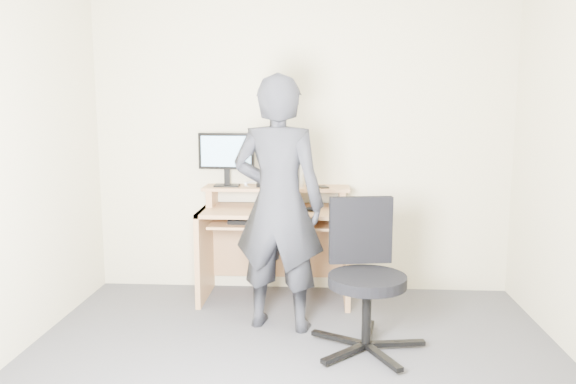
# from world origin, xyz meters

# --- Properties ---
(back_wall) EXTENTS (3.50, 0.02, 2.50)m
(back_wall) POSITION_xyz_m (0.00, 1.75, 1.25)
(back_wall) COLOR beige
(back_wall) RESTS_ON ground
(desk) EXTENTS (1.20, 0.60, 0.91)m
(desk) POSITION_xyz_m (-0.20, 1.53, 0.55)
(desk) COLOR tan
(desk) RESTS_ON ground
(monitor) EXTENTS (0.46, 0.13, 0.44)m
(monitor) POSITION_xyz_m (-0.61, 1.58, 1.17)
(monitor) COLOR black
(monitor) RESTS_ON desk
(external_drive) EXTENTS (0.08, 0.14, 0.20)m
(external_drive) POSITION_xyz_m (-0.22, 1.62, 1.01)
(external_drive) COLOR black
(external_drive) RESTS_ON desk
(travel_mug) EXTENTS (0.10, 0.10, 0.19)m
(travel_mug) POSITION_xyz_m (-0.02, 1.59, 1.01)
(travel_mug) COLOR silver
(travel_mug) RESTS_ON desk
(smartphone) EXTENTS (0.10, 0.14, 0.01)m
(smartphone) POSITION_xyz_m (0.18, 1.57, 0.92)
(smartphone) COLOR black
(smartphone) RESTS_ON desk
(charger) EXTENTS (0.05, 0.05, 0.03)m
(charger) POSITION_xyz_m (-0.33, 1.55, 0.93)
(charger) COLOR black
(charger) RESTS_ON desk
(headphones) EXTENTS (0.16, 0.16, 0.06)m
(headphones) POSITION_xyz_m (-0.39, 1.64, 0.92)
(headphones) COLOR silver
(headphones) RESTS_ON desk
(keyboard) EXTENTS (0.47, 0.21, 0.03)m
(keyboard) POSITION_xyz_m (-0.33, 1.36, 0.67)
(keyboard) COLOR black
(keyboard) RESTS_ON desk
(mouse) EXTENTS (0.10, 0.07, 0.04)m
(mouse) POSITION_xyz_m (0.09, 1.35, 0.77)
(mouse) COLOR black
(mouse) RESTS_ON desk
(office_chair) EXTENTS (0.75, 0.75, 0.95)m
(office_chair) POSITION_xyz_m (0.45, 0.57, 0.52)
(office_chair) COLOR black
(office_chair) RESTS_ON ground
(person) EXTENTS (0.72, 0.55, 1.79)m
(person) POSITION_xyz_m (-0.13, 0.86, 0.89)
(person) COLOR black
(person) RESTS_ON ground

